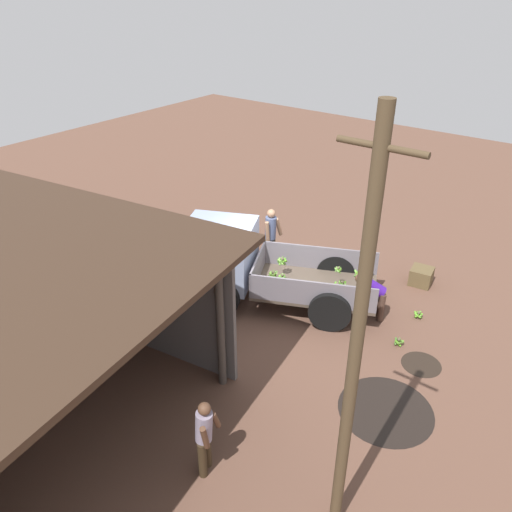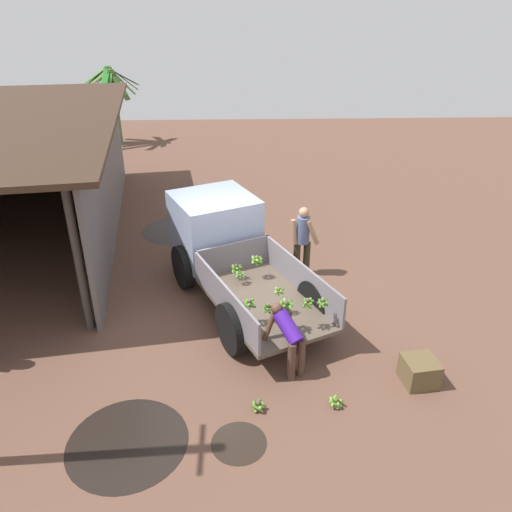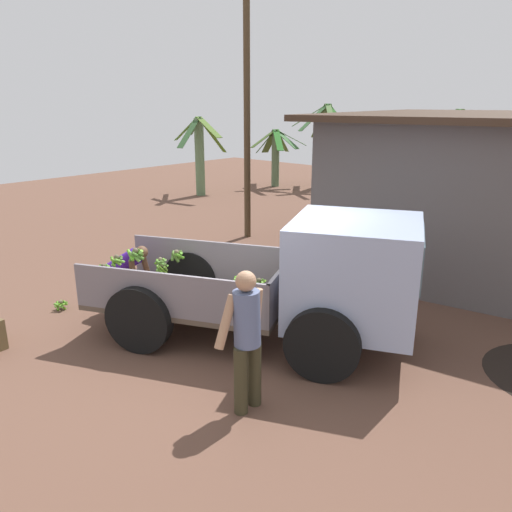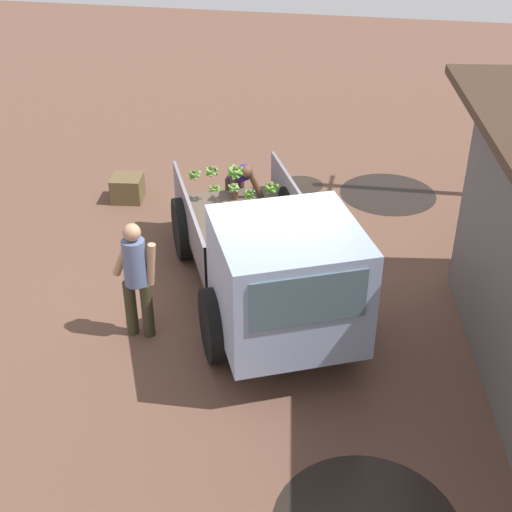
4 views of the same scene
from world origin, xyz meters
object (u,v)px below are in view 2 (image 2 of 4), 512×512
at_px(banana_bunch_on_ground_0, 258,405).
at_px(wooden_crate_0, 419,371).
at_px(cargo_truck, 224,241).
at_px(banana_bunch_on_ground_1, 336,402).
at_px(person_worker_loading, 289,336).
at_px(person_foreground_visitor, 303,238).

height_order(banana_bunch_on_ground_0, wooden_crate_0, wooden_crate_0).
relative_size(cargo_truck, banana_bunch_on_ground_0, 22.30).
bearing_deg(banana_bunch_on_ground_1, cargo_truck, 24.68).
bearing_deg(cargo_truck, banana_bunch_on_ground_1, 179.95).
bearing_deg(person_worker_loading, person_foreground_visitor, -43.69).
bearing_deg(banana_bunch_on_ground_1, person_foreground_visitor, 0.62).
bearing_deg(banana_bunch_on_ground_1, person_worker_loading, 36.21).
bearing_deg(person_worker_loading, wooden_crate_0, -133.42).
bearing_deg(wooden_crate_0, person_foreground_visitor, 22.32).
bearing_deg(person_foreground_visitor, wooden_crate_0, 22.08).
xyz_separation_m(person_foreground_visitor, banana_bunch_on_ground_0, (-4.37, 1.20, -0.84)).
distance_m(person_foreground_visitor, person_worker_loading, 3.47).
bearing_deg(cargo_truck, person_foreground_visitor, -104.85).
bearing_deg(banana_bunch_on_ground_0, cargo_truck, 8.46).
distance_m(person_foreground_visitor, banana_bunch_on_ground_0, 4.61).
bearing_deg(person_foreground_visitor, person_worker_loading, -10.85).
height_order(cargo_truck, banana_bunch_on_ground_1, cargo_truck).
xyz_separation_m(cargo_truck, banana_bunch_on_ground_0, (-4.06, -0.60, -0.94)).
relative_size(person_worker_loading, banana_bunch_on_ground_1, 4.96).
height_order(person_worker_loading, banana_bunch_on_ground_0, person_worker_loading).
distance_m(cargo_truck, person_worker_loading, 3.32).
distance_m(banana_bunch_on_ground_0, banana_bunch_on_ground_1, 1.25).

